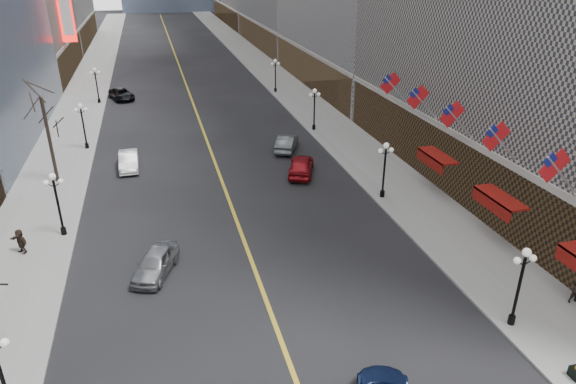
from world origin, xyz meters
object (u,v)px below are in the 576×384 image
streetlamp_east_3 (275,72)px  car_nb_mid (129,161)px  streetlamp_west_2 (83,121)px  car_nb_near (155,263)px  streetlamp_east_2 (314,105)px  car_nb_far (122,94)px  streetlamp_west_3 (96,82)px  streetlamp_east_1 (385,164)px  streetlamp_east_0 (521,279)px  streetlamp_west_1 (57,198)px  car_sb_far (287,143)px  car_sb_mid (301,165)px

streetlamp_east_3 → car_nb_mid: size_ratio=0.98×
streetlamp_west_2 → car_nb_near: (5.98, -24.32, -2.14)m
streetlamp_east_3 → streetlamp_east_2: bearing=-90.0°
streetlamp_east_3 → car_nb_far: (-20.80, 1.53, -2.18)m
streetlamp_west_3 → streetlamp_east_1: bearing=-56.8°
streetlamp_west_2 → car_nb_far: size_ratio=0.87×
streetlamp_east_2 → streetlamp_east_3: same height
streetlamp_east_3 → car_nb_near: 45.89m
streetlamp_east_2 → streetlamp_west_2: size_ratio=1.00×
streetlamp_east_0 → car_nb_far: streetlamp_east_0 is taller
streetlamp_east_0 → streetlamp_west_1: size_ratio=1.00×
car_nb_near → streetlamp_east_3: bearing=90.0°
streetlamp_east_1 → car_nb_far: bearing=119.0°
car_nb_mid → car_sb_far: (14.98, 1.01, 0.03)m
car_nb_near → car_sb_far: size_ratio=0.93×
streetlamp_west_2 → car_sb_mid: streetlamp_west_2 is taller
streetlamp_east_2 → car_nb_near: 30.11m
streetlamp_west_3 → car_nb_far: bearing=28.6°
car_nb_near → car_nb_mid: car_nb_mid is taller
streetlamp_east_2 → car_nb_far: size_ratio=0.87×
car_nb_near → car_sb_mid: (12.78, 12.72, 0.10)m
streetlamp_east_0 → streetlamp_west_1: same height
streetlamp_east_0 → car_nb_far: (-20.80, 53.53, -2.18)m
streetlamp_east_3 → streetlamp_west_2: same height
streetlamp_east_0 → streetlamp_east_3: 52.00m
car_nb_far → car_sb_mid: 34.98m
streetlamp_east_2 → car_nb_far: bearing=136.8°
car_nb_mid → car_nb_far: bearing=92.3°
streetlamp_west_2 → car_sb_far: streetlamp_west_2 is taller
streetlamp_east_1 → streetlamp_east_3: same height
car_nb_far → car_sb_mid: (15.97, -31.12, 0.14)m
streetlamp_west_1 → streetlamp_west_3: same height
streetlamp_east_1 → streetlamp_west_3: bearing=123.2°
car_nb_near → car_nb_mid: 18.11m
streetlamp_west_3 → car_sb_mid: streetlamp_west_3 is taller
streetlamp_east_0 → car_sb_mid: size_ratio=0.90×
streetlamp_west_2 → car_sb_mid: bearing=-31.7°
streetlamp_east_0 → car_nb_mid: size_ratio=0.98×
car_nb_near → streetlamp_east_2: bearing=76.7°
streetlamp_west_1 → car_nb_near: bearing=-46.6°
streetlamp_west_3 → car_sb_far: (19.12, -23.30, -2.11)m
streetlamp_east_2 → car_sb_mid: 12.73m
streetlamp_east_3 → car_nb_far: streetlamp_east_3 is taller
streetlamp_west_2 → streetlamp_west_3: size_ratio=1.00×
streetlamp_east_3 → car_nb_near: size_ratio=1.01×
car_nb_mid → streetlamp_west_3: bearing=99.0°
streetlamp_east_2 → car_nb_near: size_ratio=1.01×
streetlamp_east_1 → car_sb_far: (-4.48, 12.70, -2.11)m
car_nb_near → streetlamp_west_1: bearing=156.1°
car_sb_mid → car_sb_far: 6.31m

